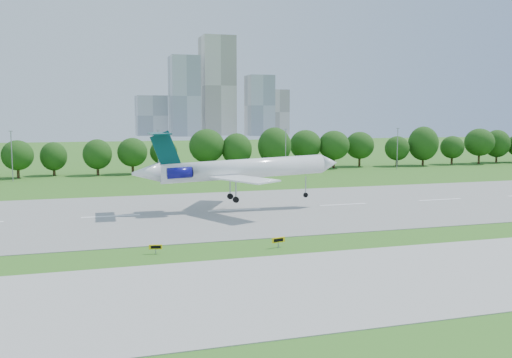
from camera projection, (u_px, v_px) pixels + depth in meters
name	position (u px, v px, depth m)	size (l,w,h in m)	color
ground	(123.00, 253.00, 65.43)	(600.00, 600.00, 0.00)	#33661B
runway	(111.00, 216.00, 89.16)	(400.00, 45.00, 0.08)	gray
taxiway	(138.00, 301.00, 48.33)	(400.00, 23.00, 0.08)	#ADADA8
tree_line	(97.00, 152.00, 152.11)	(288.40, 8.40, 10.40)	#382314
light_poles	(88.00, 154.00, 141.86)	(175.90, 0.25, 12.19)	gray
skyline	(213.00, 98.00, 462.40)	(127.00, 52.00, 80.00)	#B2B2B7
airliner	(233.00, 169.00, 94.27)	(35.22, 25.71, 11.81)	white
taxi_sign_centre	(156.00, 247.00, 65.03)	(1.53, 0.46, 1.07)	gray
taxi_sign_right	(278.00, 240.00, 68.10)	(1.77, 0.63, 1.25)	gray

